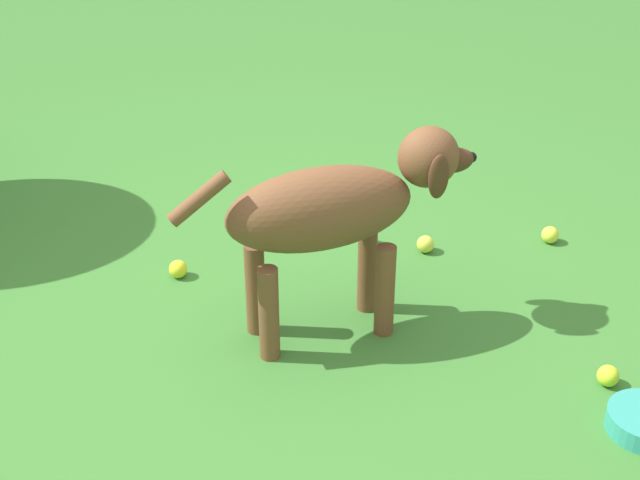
{
  "coord_description": "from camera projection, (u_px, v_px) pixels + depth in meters",
  "views": [
    {
      "loc": [
        -1.51,
        -1.93,
        1.7
      ],
      "look_at": [
        0.15,
        -0.22,
        0.34
      ],
      "focal_mm": 49.82,
      "sensor_mm": 36.0,
      "label": 1
    }
  ],
  "objects": [
    {
      "name": "dog",
      "position": [
        338.0,
        209.0,
        2.71
      ],
      "size": [
        0.92,
        0.49,
        0.67
      ],
      "rotation": [
        0.0,
        0.0,
        5.86
      ],
      "color": "brown",
      "rests_on": "ground"
    },
    {
      "name": "tennis_ball_4",
      "position": [
        178.0,
        269.0,
        3.18
      ],
      "size": [
        0.07,
        0.07,
        0.07
      ],
      "primitive_type": "sphere",
      "color": "yellow",
      "rests_on": "ground"
    },
    {
      "name": "tennis_ball_2",
      "position": [
        368.0,
        237.0,
        3.39
      ],
      "size": [
        0.07,
        0.07,
        0.07
      ],
      "primitive_type": "sphere",
      "color": "#C0E23E",
      "rests_on": "ground"
    },
    {
      "name": "tennis_ball_1",
      "position": [
        425.0,
        244.0,
        3.34
      ],
      "size": [
        0.07,
        0.07,
        0.07
      ],
      "primitive_type": "sphere",
      "color": "#CBD342",
      "rests_on": "ground"
    },
    {
      "name": "tennis_ball_0",
      "position": [
        608.0,
        376.0,
        2.65
      ],
      "size": [
        0.07,
        0.07,
        0.07
      ],
      "primitive_type": "sphere",
      "color": "#C4DF2B",
      "rests_on": "ground"
    },
    {
      "name": "ground",
      "position": [
        242.0,
        322.0,
        2.95
      ],
      "size": [
        14.0,
        14.0,
        0.0
      ],
      "primitive_type": "plane",
      "color": "#38722D"
    },
    {
      "name": "tennis_ball_3",
      "position": [
        550.0,
        235.0,
        3.4
      ],
      "size": [
        0.07,
        0.07,
        0.07
      ],
      "primitive_type": "sphere",
      "color": "#D1D73C",
      "rests_on": "ground"
    }
  ]
}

